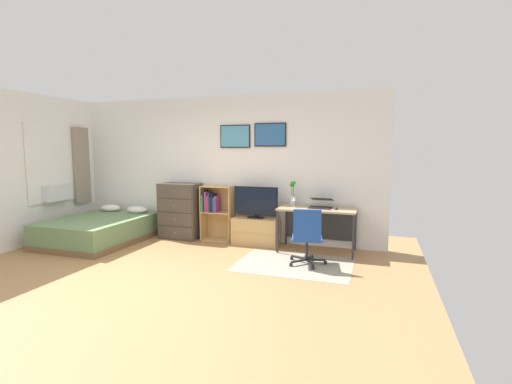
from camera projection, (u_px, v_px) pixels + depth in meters
name	position (u px, v px, depth m)	size (l,w,h in m)	color
ground_plane	(147.00, 279.00, 4.83)	(7.20, 7.20, 0.00)	#A87A4C
wall_back_with_posters	(221.00, 168.00, 6.96)	(6.12, 0.09, 2.70)	white
area_rug	(294.00, 264.00, 5.44)	(1.70, 1.20, 0.01)	#9E937F
bed	(100.00, 229.00, 6.78)	(1.49, 1.93, 0.58)	brown
dresser	(180.00, 211.00, 7.03)	(0.77, 0.46, 1.06)	#4C4238
bookshelf	(215.00, 209.00, 6.87)	(0.61, 0.30, 1.03)	tan
tv_stand	(256.00, 231.00, 6.59)	(0.83, 0.41, 0.48)	tan
television	(256.00, 202.00, 6.51)	(0.81, 0.16, 0.57)	black
desk	(318.00, 215.00, 6.15)	(1.28, 0.64, 0.74)	tan
office_chair	(307.00, 235.00, 5.34)	(0.58, 0.57, 0.86)	#232326
laptop	(321.00, 204.00, 6.11)	(0.39, 0.41, 0.16)	black
computer_mouse	(336.00, 208.00, 5.92)	(0.06, 0.10, 0.03)	#262628
bamboo_vase	(292.00, 193.00, 6.39)	(0.11, 0.09, 0.42)	silver
wine_glass	(294.00, 199.00, 6.14)	(0.07, 0.07, 0.18)	silver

